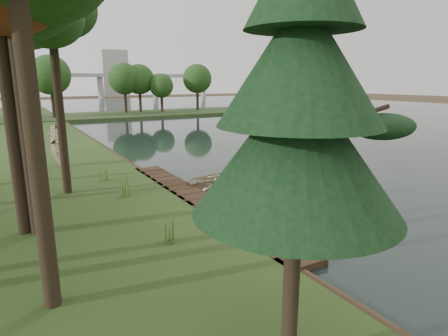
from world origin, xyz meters
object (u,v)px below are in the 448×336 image
rowboat_0 (324,226)px  rowboat_2 (288,207)px  boardwalk (199,201)px  rowboat_1 (305,216)px  pine_tree (299,101)px  stored_rowboat (60,162)px

rowboat_0 → rowboat_2: 2.76m
boardwalk → rowboat_2: bearing=-49.7°
boardwalk → rowboat_1: (2.57, -4.89, 0.29)m
rowboat_0 → rowboat_2: (0.45, 2.72, -0.09)m
boardwalk → pine_tree: size_ratio=1.90×
boardwalk → rowboat_0: (2.44, -6.13, 0.30)m
rowboat_2 → pine_tree: (-6.33, -7.63, 5.30)m
rowboat_1 → stored_rowboat: (-7.55, 16.23, 0.16)m
boardwalk → rowboat_1: rowboat_1 is taller
rowboat_0 → rowboat_2: rowboat_0 is taller
boardwalk → stored_rowboat: bearing=113.7°
boardwalk → rowboat_0: rowboat_0 is taller
stored_rowboat → pine_tree: size_ratio=0.35×
rowboat_1 → rowboat_2: size_ratio=1.26×
rowboat_0 → pine_tree: pine_tree is taller
pine_tree → rowboat_0: bearing=39.9°
boardwalk → rowboat_2: size_ratio=5.36×
rowboat_2 → boardwalk: bearing=22.9°
boardwalk → stored_rowboat: 12.40m
rowboat_1 → pine_tree: (-6.00, -6.15, 5.22)m
rowboat_2 → pine_tree: size_ratio=0.35×
pine_tree → rowboat_1: bearing=45.7°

